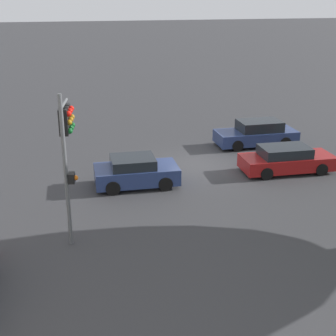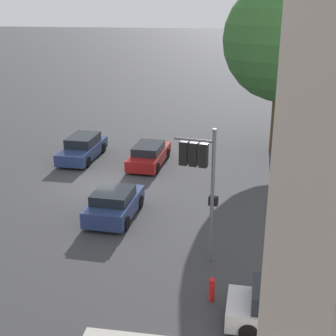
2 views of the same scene
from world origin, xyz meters
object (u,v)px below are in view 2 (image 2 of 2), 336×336
traffic_signal (200,167)px  crossing_car_0 (114,204)px  street_tree (284,40)px  fire_hydrant (212,289)px  crossing_car_1 (83,148)px  parked_car_0 (286,310)px  crossing_car_2 (149,154)px

traffic_signal → crossing_car_0: bearing=63.7°
street_tree → crossing_car_0: 15.87m
traffic_signal → fire_hydrant: bearing=-154.1°
street_tree → crossing_car_1: (3.68, -12.54, -6.65)m
street_tree → fire_hydrant: size_ratio=12.30×
crossing_car_1 → fire_hydrant: (14.08, 9.43, -0.22)m
crossing_car_1 → parked_car_0: bearing=39.9°
street_tree → traffic_signal: size_ratio=2.08×
crossing_car_1 → street_tree: bearing=108.2°
street_tree → crossing_car_0: size_ratio=2.86×
crossing_car_2 → parked_car_0: parked_car_0 is taller
crossing_car_1 → traffic_signal: bearing=39.3°
parked_car_0 → fire_hydrant: parked_car_0 is taller
parked_car_0 → fire_hydrant: (-1.05, -2.40, -0.18)m
crossing_car_0 → parked_car_0: size_ratio=1.03×
traffic_signal → parked_car_0: 5.90m
traffic_signal → crossing_car_1: 14.63m
crossing_car_2 → fire_hydrant: bearing=-156.8°
traffic_signal → crossing_car_1: bearing=47.6°
street_tree → crossing_car_1: bearing=-73.6°
parked_car_0 → street_tree: bearing=89.6°
street_tree → crossing_car_1: size_ratio=2.34×
street_tree → crossing_car_0: bearing=-34.6°
traffic_signal → fire_hydrant: size_ratio=5.93×
street_tree → traffic_signal: bearing=-14.5°
crossing_car_2 → street_tree: bearing=-59.5°
crossing_car_0 → street_tree: bearing=-31.7°
crossing_car_0 → parked_car_0: 10.21m
parked_car_0 → traffic_signal: bearing=131.7°
traffic_signal → crossing_car_2: size_ratio=1.14×
crossing_car_1 → crossing_car_2: bearing=86.1°
crossing_car_0 → crossing_car_2: 7.71m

